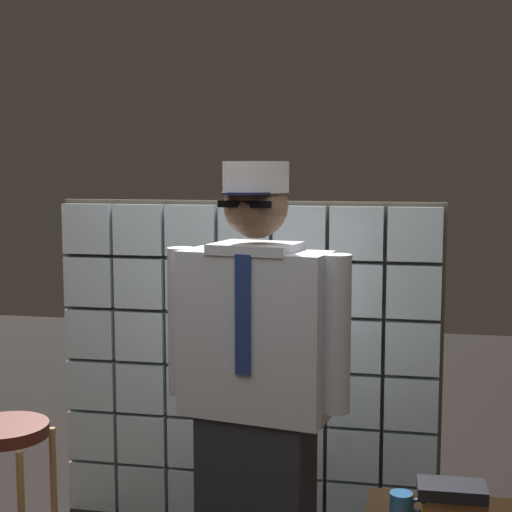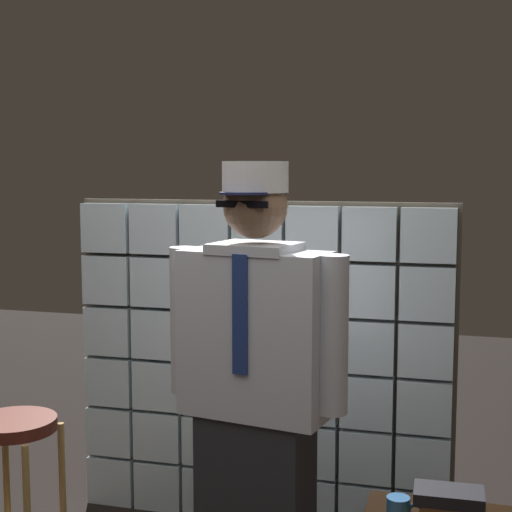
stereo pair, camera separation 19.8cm
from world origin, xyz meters
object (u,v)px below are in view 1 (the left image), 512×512
object	(u,v)px
bar_stool	(6,471)
coffee_mug	(402,506)
standing_person	(256,396)
book_stack	(453,503)

from	to	relation	value
bar_stool	coffee_mug	bearing A→B (deg)	-2.65
standing_person	book_stack	bearing A→B (deg)	3.10
book_stack	standing_person	bearing A→B (deg)	172.82
bar_stool	book_stack	xyz separation A→B (m)	(1.70, -0.08, 0.06)
standing_person	coffee_mug	world-z (taller)	standing_person
standing_person	book_stack	distance (m)	0.77
standing_person	bar_stool	size ratio (longest dim) A/B	2.36
bar_stool	book_stack	size ratio (longest dim) A/B	3.22
standing_person	coffee_mug	bearing A→B (deg)	1.62
bar_stool	book_stack	distance (m)	1.70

